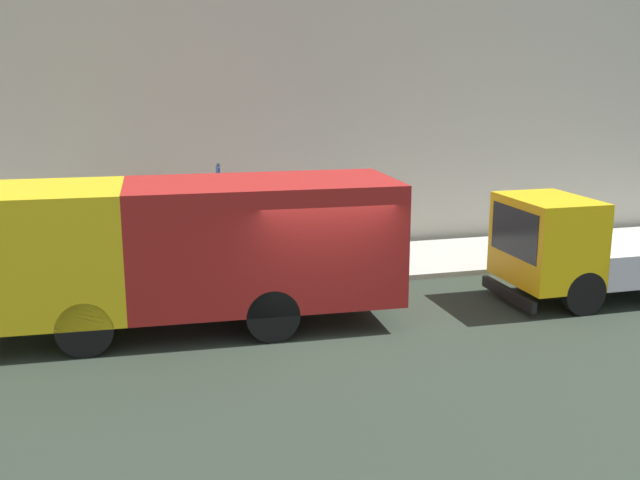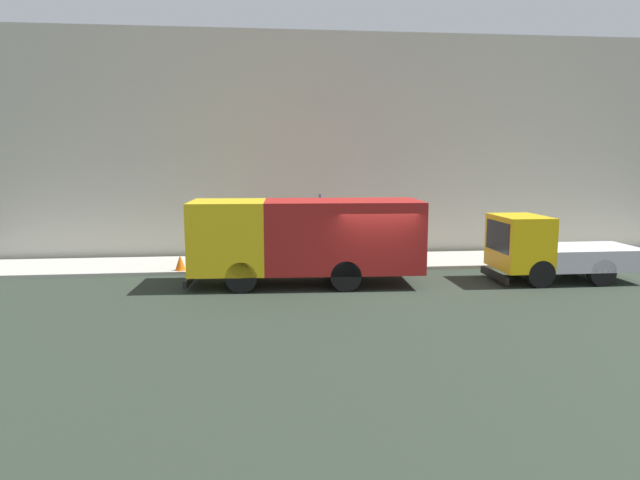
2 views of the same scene
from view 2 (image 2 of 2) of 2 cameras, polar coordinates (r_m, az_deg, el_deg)
The scene contains 8 objects.
ground at distance 18.29m, azimuth 5.80°, elevation -5.07°, with size 80.00×80.00×0.00m, color #273126.
sidewalk at distance 22.77m, azimuth 3.37°, elevation -2.21°, with size 3.34×30.00×0.13m, color #B0AEA3.
building_facade at distance 24.53m, azimuth 2.61°, elevation 9.53°, with size 0.50×30.00×9.48m, color #B7B2A3.
large_utility_truck at distance 18.74m, azimuth -1.49°, elevation 0.39°, with size 2.90×7.83×2.84m.
small_flatbed_truck at distance 20.88m, azimuth 22.36°, elevation -0.99°, with size 2.20×5.03×2.29m.
pedestrian_walking at distance 23.42m, azimuth -4.43°, elevation 0.57°, with size 0.55×0.55×1.80m.
traffic_cone_orange at distance 21.26m, azimuth -14.03°, elevation -2.25°, with size 0.40×0.40×0.57m, color orange.
street_sign_post at distance 21.11m, azimuth -0.01°, elevation 1.61°, with size 0.44×0.08×2.77m.
Camera 2 is at (-17.40, 3.74, 4.22)m, focal length 31.44 mm.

